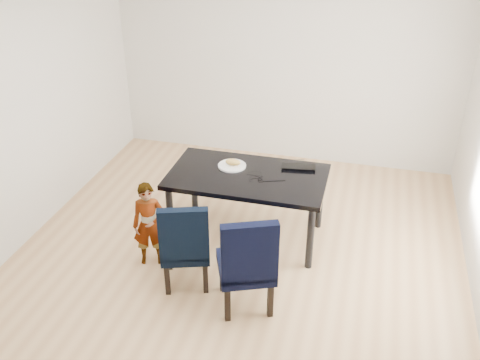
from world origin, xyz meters
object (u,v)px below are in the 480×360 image
(chair_left, at_px, (185,241))
(plate, at_px, (232,166))
(laptop, at_px, (299,165))
(dining_table, at_px, (247,206))
(chair_right, at_px, (246,259))
(child, at_px, (149,224))

(chair_left, distance_m, plate, 1.06)
(laptop, bearing_deg, dining_table, 26.62)
(chair_right, bearing_deg, laptop, 57.59)
(plate, bearing_deg, chair_right, -69.10)
(dining_table, distance_m, laptop, 0.69)
(child, distance_m, plate, 1.06)
(chair_left, relative_size, child, 1.04)
(dining_table, height_order, chair_left, chair_left)
(chair_right, xyz_separation_m, laptop, (0.23, 1.35, 0.27))
(child, bearing_deg, chair_left, -43.85)
(chair_left, height_order, plate, chair_left)
(dining_table, xyz_separation_m, plate, (-0.20, 0.13, 0.38))
(chair_left, bearing_deg, laptop, 35.82)
(dining_table, relative_size, chair_right, 1.62)
(child, relative_size, plate, 3.00)
(child, height_order, plate, child)
(chair_left, xyz_separation_m, child, (-0.44, 0.19, -0.02))
(child, xyz_separation_m, plate, (0.62, 0.81, 0.32))
(chair_left, relative_size, plate, 3.13)
(chair_left, height_order, laptop, chair_left)
(chair_right, relative_size, plate, 3.36)
(chair_right, relative_size, laptop, 2.82)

